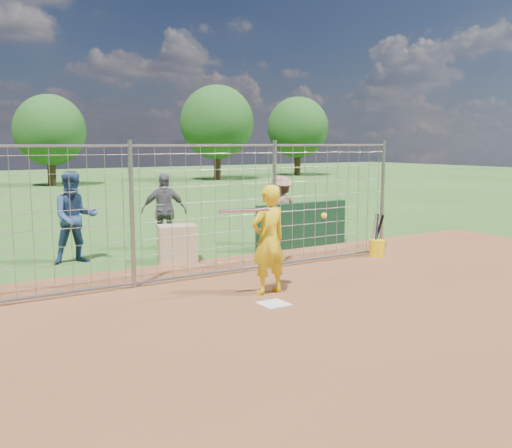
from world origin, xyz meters
TOP-DOWN VIEW (x-y plane):
  - ground at (0.00, 0.00)m, footprint 100.00×100.00m
  - infield_dirt at (0.00, -3.00)m, footprint 18.00×18.00m
  - home_plate at (0.00, -0.20)m, footprint 0.43×0.43m
  - dugout_wall at (3.40, 3.60)m, footprint 2.60×0.20m
  - batter at (0.31, 0.41)m, footprint 0.71×0.49m
  - bystander_a at (-1.79, 4.69)m, footprint 1.01×0.82m
  - bystander_b at (0.46, 5.19)m, footprint 1.16×0.76m
  - bystander_c at (3.24, 4.27)m, footprint 1.22×0.86m
  - equipment_bin at (0.08, 3.62)m, footprint 0.92×0.74m
  - equipment_in_play at (0.12, 0.24)m, footprint 2.10×0.18m
  - bucket_with_bats at (4.14, 1.76)m, footprint 0.34×0.38m
  - backstop_fence at (0.00, 2.00)m, footprint 9.08×0.08m
  - tree_line at (3.13, 28.13)m, footprint 44.66×6.72m

SIDE VIEW (x-z plane):
  - ground at x=0.00m, z-range 0.00..0.00m
  - infield_dirt at x=0.00m, z-range 0.01..0.01m
  - home_plate at x=0.00m, z-range 0.00..0.02m
  - bucket_with_bats at x=4.14m, z-range -0.24..0.73m
  - equipment_bin at x=0.08m, z-range 0.00..0.80m
  - dugout_wall at x=3.40m, z-range 0.00..1.10m
  - bystander_c at x=3.24m, z-range 0.00..1.73m
  - bystander_b at x=0.46m, z-range 0.00..1.84m
  - batter at x=0.31m, z-range 0.00..1.86m
  - bystander_a at x=-1.79m, z-range 0.00..1.96m
  - backstop_fence at x=0.00m, z-range -0.04..2.56m
  - equipment_in_play at x=0.12m, z-range 1.29..1.57m
  - tree_line at x=3.13m, z-range 0.47..6.95m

